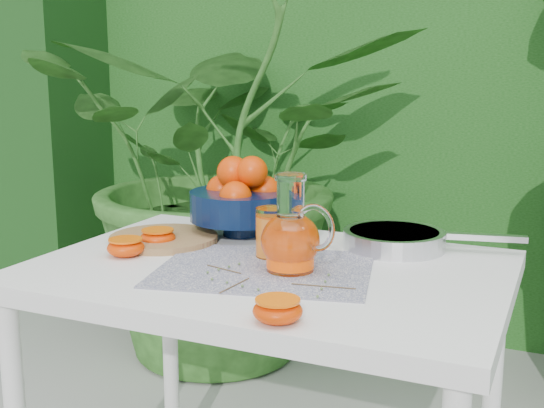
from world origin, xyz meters
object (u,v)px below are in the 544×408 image
at_px(fruit_bowl, 241,199).
at_px(saute_pan, 396,239).
at_px(white_table, 268,301).
at_px(juice_pitcher, 291,238).
at_px(cutting_board, 164,239).

height_order(fruit_bowl, saute_pan, fruit_bowl).
xyz_separation_m(white_table, juice_pitcher, (0.07, -0.03, 0.16)).
bearing_deg(juice_pitcher, white_table, 154.82).
distance_m(fruit_bowl, juice_pitcher, 0.35).
distance_m(cutting_board, saute_pan, 0.56).
height_order(white_table, cutting_board, cutting_board).
bearing_deg(fruit_bowl, juice_pitcher, -46.49).
relative_size(white_table, fruit_bowl, 3.19).
bearing_deg(juice_pitcher, fruit_bowl, 133.51).
xyz_separation_m(cutting_board, saute_pan, (0.53, 0.17, 0.02)).
relative_size(white_table, saute_pan, 2.31).
xyz_separation_m(white_table, saute_pan, (0.22, 0.24, 0.11)).
relative_size(cutting_board, saute_pan, 0.61).
relative_size(cutting_board, fruit_bowl, 0.84).
bearing_deg(cutting_board, fruit_bowl, 46.23).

